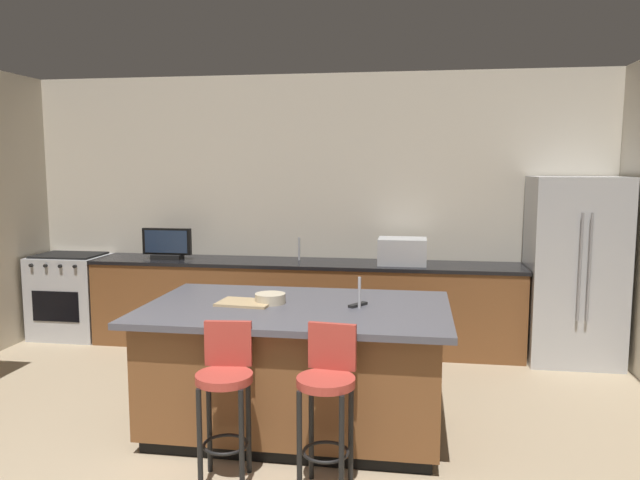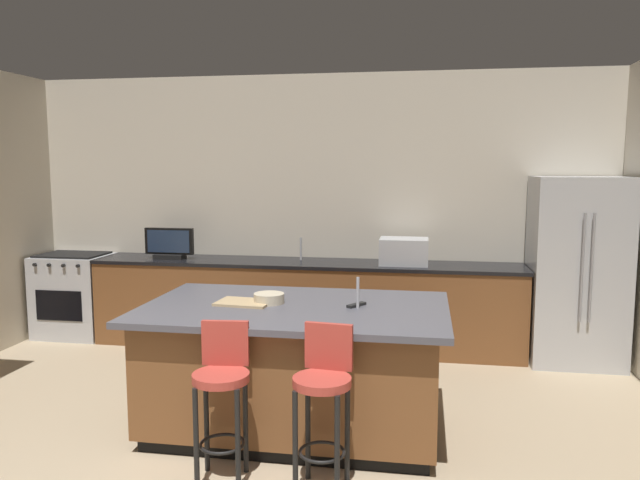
% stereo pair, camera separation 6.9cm
% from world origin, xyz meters
% --- Properties ---
extents(wall_back, '(6.70, 0.12, 2.85)m').
position_xyz_m(wall_back, '(0.00, 4.17, 1.43)').
color(wall_back, beige).
rests_on(wall_back, ground_plane).
extents(counter_back, '(4.46, 0.62, 0.91)m').
position_xyz_m(counter_back, '(-0.05, 3.79, 0.45)').
color(counter_back, brown).
rests_on(counter_back, ground_plane).
extents(kitchen_island, '(2.16, 1.33, 0.91)m').
position_xyz_m(kitchen_island, '(0.28, 1.80, 0.46)').
color(kitchen_island, black).
rests_on(kitchen_island, ground_plane).
extents(refrigerator, '(0.85, 0.73, 1.79)m').
position_xyz_m(refrigerator, '(2.62, 3.74, 0.90)').
color(refrigerator, '#B7BABF').
rests_on(refrigerator, ground_plane).
extents(range_oven, '(0.76, 0.63, 0.93)m').
position_xyz_m(range_oven, '(-2.66, 3.79, 0.46)').
color(range_oven, '#B7BABF').
rests_on(range_oven, ground_plane).
extents(microwave, '(0.48, 0.36, 0.26)m').
position_xyz_m(microwave, '(0.98, 3.79, 1.04)').
color(microwave, '#B7BABF').
rests_on(microwave, counter_back).
extents(tv_monitor, '(0.53, 0.16, 0.33)m').
position_xyz_m(tv_monitor, '(-1.50, 3.74, 1.06)').
color(tv_monitor, black).
rests_on(tv_monitor, counter_back).
extents(sink_faucet_back, '(0.02, 0.02, 0.24)m').
position_xyz_m(sink_faucet_back, '(-0.10, 3.89, 1.03)').
color(sink_faucet_back, '#B2B2B7').
rests_on(sink_faucet_back, counter_back).
extents(sink_faucet_island, '(0.02, 0.02, 0.22)m').
position_xyz_m(sink_faucet_island, '(0.72, 1.80, 1.02)').
color(sink_faucet_island, '#B2B2B7').
rests_on(sink_faucet_island, kitchen_island).
extents(bar_stool_left, '(0.34, 0.35, 0.96)m').
position_xyz_m(bar_stool_left, '(-0.01, 1.03, 0.57)').
color(bar_stool_left, '#B23D33').
rests_on(bar_stool_left, ground_plane).
extents(bar_stool_right, '(0.34, 0.35, 0.97)m').
position_xyz_m(bar_stool_right, '(0.61, 1.01, 0.58)').
color(bar_stool_right, '#B23D33').
rests_on(bar_stool_right, ground_plane).
extents(fruit_bowl, '(0.22, 0.22, 0.07)m').
position_xyz_m(fruit_bowl, '(0.08, 1.85, 0.94)').
color(fruit_bowl, beige).
rests_on(fruit_bowl, kitchen_island).
extents(tv_remote, '(0.13, 0.17, 0.02)m').
position_xyz_m(tv_remote, '(0.71, 1.86, 0.92)').
color(tv_remote, black).
rests_on(tv_remote, kitchen_island).
extents(cutting_board, '(0.41, 0.30, 0.02)m').
position_xyz_m(cutting_board, '(-0.10, 1.80, 0.92)').
color(cutting_board, tan).
rests_on(cutting_board, kitchen_island).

